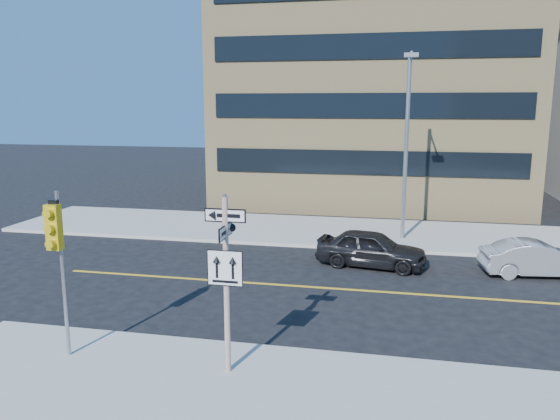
% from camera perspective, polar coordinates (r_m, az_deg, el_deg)
% --- Properties ---
extents(ground, '(120.00, 120.00, 0.00)m').
position_cam_1_polar(ground, '(15.17, -2.57, -12.67)').
color(ground, black).
rests_on(ground, ground).
extents(sign_pole, '(0.92, 0.92, 4.06)m').
position_cam_1_polar(sign_pole, '(12.05, -5.65, -6.71)').
color(sign_pole, white).
rests_on(sign_pole, near_sidewalk).
extents(traffic_signal, '(0.32, 0.45, 4.00)m').
position_cam_1_polar(traffic_signal, '(13.48, -22.37, -2.97)').
color(traffic_signal, gray).
rests_on(traffic_signal, near_sidewalk).
extents(parked_car_a, '(2.33, 4.34, 1.40)m').
position_cam_1_polar(parked_car_a, '(21.01, 9.51, -3.99)').
color(parked_car_a, black).
rests_on(parked_car_a, ground).
extents(parked_car_b, '(1.86, 4.00, 1.27)m').
position_cam_1_polar(parked_car_b, '(21.70, 25.27, -4.62)').
color(parked_car_b, gray).
rests_on(parked_car_b, ground).
extents(streetlight_a, '(0.55, 2.25, 8.00)m').
position_cam_1_polar(streetlight_a, '(24.25, 13.11, 7.60)').
color(streetlight_a, gray).
rests_on(streetlight_a, far_sidewalk).
extents(building_brick, '(18.00, 18.00, 18.00)m').
position_cam_1_polar(building_brick, '(38.58, 9.90, 15.22)').
color(building_brick, tan).
rests_on(building_brick, ground).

